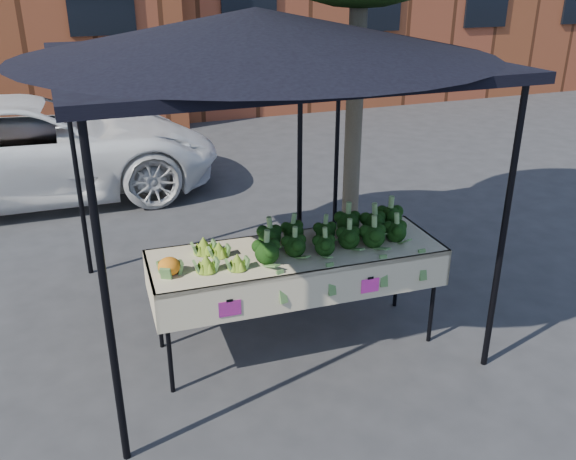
# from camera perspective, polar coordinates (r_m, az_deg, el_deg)

# --- Properties ---
(ground) EXTENTS (90.00, 90.00, 0.00)m
(ground) POSITION_cam_1_polar(r_m,az_deg,el_deg) (5.41, -0.67, -10.41)
(ground) COLOR #2A2A2D
(table) EXTENTS (2.44, 0.93, 0.90)m
(table) POSITION_cam_1_polar(r_m,az_deg,el_deg) (5.14, 0.81, -6.47)
(table) COLOR beige
(table) RESTS_ON ground
(canopy) EXTENTS (3.16, 3.16, 2.74)m
(canopy) POSITION_cam_1_polar(r_m,az_deg,el_deg) (5.26, -2.77, 5.19)
(canopy) COLOR black
(canopy) RESTS_ON ground
(broccoli_heap) EXTENTS (1.46, 0.56, 0.25)m
(broccoli_heap) POSITION_cam_1_polar(r_m,az_deg,el_deg) (5.03, 4.18, 0.05)
(broccoli_heap) COLOR black
(broccoli_heap) RESTS_ON table
(romanesco_cluster) EXTENTS (0.42, 0.56, 0.19)m
(romanesco_cluster) POSITION_cam_1_polar(r_m,az_deg,el_deg) (4.74, -6.79, -1.93)
(romanesco_cluster) COLOR #7BA72F
(romanesco_cluster) RESTS_ON table
(cauliflower_pair) EXTENTS (0.19, 0.19, 0.17)m
(cauliflower_pair) POSITION_cam_1_polar(r_m,az_deg,el_deg) (4.60, -11.15, -3.17)
(cauliflower_pair) COLOR orange
(cauliflower_pair) RESTS_ON table
(vehicle) EXTENTS (1.45, 2.37, 5.10)m
(vehicle) POSITION_cam_1_polar(r_m,az_deg,el_deg) (9.01, -24.68, 18.40)
(vehicle) COLOR white
(vehicle) RESTS_ON ground
(street_tree) EXTENTS (2.40, 2.40, 4.73)m
(street_tree) POSITION_cam_1_polar(r_m,az_deg,el_deg) (5.77, 6.52, 16.79)
(street_tree) COLOR #1E4C14
(street_tree) RESTS_ON ground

